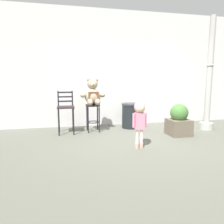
{
  "coord_description": "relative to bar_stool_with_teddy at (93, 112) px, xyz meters",
  "views": [
    {
      "loc": [
        -1.76,
        -4.38,
        1.34
      ],
      "look_at": [
        -0.69,
        0.38,
        0.6
      ],
      "focal_mm": 34.55,
      "sensor_mm": 36.0,
      "label": 1
    }
  ],
  "objects": [
    {
      "name": "bar_stool_with_teddy",
      "position": [
        0.0,
        0.0,
        0.0
      ],
      "size": [
        0.37,
        0.37,
        0.71
      ],
      "color": "#2B1F23",
      "rests_on": "ground_plane"
    },
    {
      "name": "trash_bin",
      "position": [
        1.08,
        0.19,
        -0.16
      ],
      "size": [
        0.5,
        0.5,
        0.69
      ],
      "color": "black",
      "rests_on": "ground_plane"
    },
    {
      "name": "teddy_bear",
      "position": [
        0.0,
        -0.03,
        0.46
      ],
      "size": [
        0.64,
        0.57,
        0.68
      ],
      "color": "gray",
      "rests_on": "bar_stool_with_teddy"
    },
    {
      "name": "planter_with_shrub",
      "position": [
        1.98,
        -0.82,
        -0.15
      ],
      "size": [
        0.5,
        0.5,
        0.76
      ],
      "color": "brown",
      "rests_on": "ground_plane"
    },
    {
      "name": "lamppost",
      "position": [
        3.03,
        -0.43,
        0.67
      ],
      "size": [
        0.35,
        0.35,
        2.95
      ],
      "color": "#A5A99F",
      "rests_on": "ground_plane"
    },
    {
      "name": "building_wall",
      "position": [
        1.04,
        0.87,
        1.14
      ],
      "size": [
        7.95,
        0.3,
        3.28
      ],
      "primitive_type": "cube",
      "color": "silver",
      "rests_on": "ground_plane"
    },
    {
      "name": "child_walking",
      "position": [
        0.7,
        -1.56,
        0.16
      ],
      "size": [
        0.29,
        0.23,
        0.92
      ],
      "rotation": [
        0.0,
        0.0,
        0.54
      ],
      "color": "#C39B8F",
      "rests_on": "ground_plane"
    },
    {
      "name": "ground_plane",
      "position": [
        1.04,
        -1.06,
        -0.5
      ],
      "size": [
        24.0,
        24.0,
        0.0
      ],
      "primitive_type": "plane",
      "color": "#595B4F"
    },
    {
      "name": "bar_chair_empty",
      "position": [
        -0.68,
        -0.05,
        0.11
      ],
      "size": [
        0.41,
        0.41,
        1.06
      ],
      "color": "#2B1F23",
      "rests_on": "ground_plane"
    }
  ]
}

